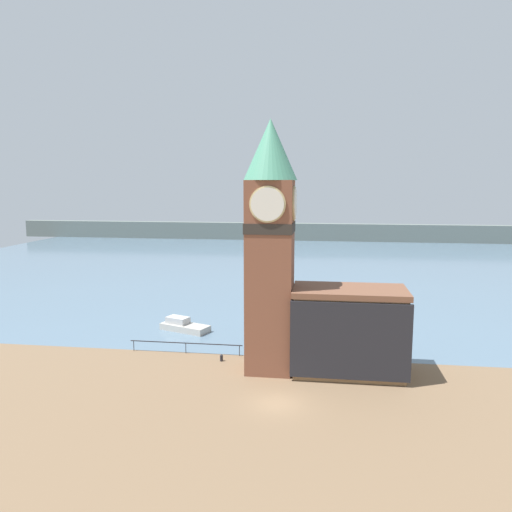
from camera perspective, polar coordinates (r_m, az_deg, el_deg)
ground_plane at (r=39.90m, az=2.43°, el=-16.48°), size 160.00×160.00×0.00m
water at (r=107.72m, az=6.05°, el=-0.63°), size 160.00×120.00×0.00m
far_shoreline at (r=147.09m, az=6.60°, el=2.75°), size 180.00×3.00×5.00m
pier_railing at (r=50.56m, az=-8.03°, el=-9.92°), size 11.39×0.08×1.09m
clock_tower at (r=43.54m, az=1.63°, el=1.76°), size 4.62×4.62×22.15m
pier_building at (r=45.11m, az=10.55°, el=-8.41°), size 9.98×5.62×7.65m
boat_near at (r=58.23m, az=-8.29°, el=-7.89°), size 6.12×4.09×1.48m
mooring_bollard_near at (r=48.32m, az=-3.97°, el=-11.50°), size 0.29×0.29×0.65m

